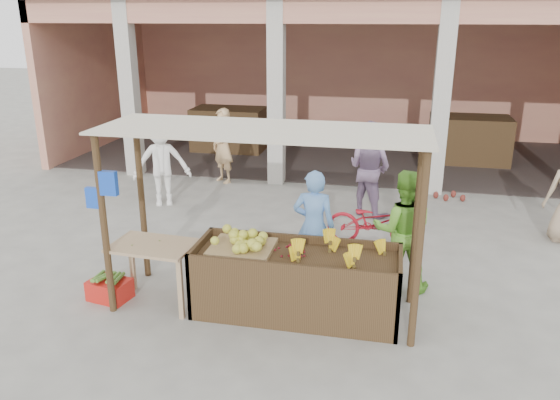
% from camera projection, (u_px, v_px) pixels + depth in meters
% --- Properties ---
extents(ground, '(60.00, 60.00, 0.00)m').
position_uv_depth(ground, '(259.00, 308.00, 7.19)').
color(ground, slate).
rests_on(ground, ground).
extents(market_building, '(14.40, 6.40, 4.20)m').
position_uv_depth(market_building, '(341.00, 53.00, 14.58)').
color(market_building, tan).
rests_on(market_building, ground).
extents(fruit_stall, '(2.60, 0.95, 0.80)m').
position_uv_depth(fruit_stall, '(296.00, 285.00, 6.97)').
color(fruit_stall, '#46321C').
rests_on(fruit_stall, ground).
extents(stall_awning, '(4.09, 1.35, 2.39)m').
position_uv_depth(stall_awning, '(257.00, 162.00, 6.62)').
color(stall_awning, '#46321C').
rests_on(stall_awning, ground).
extents(banana_heap, '(1.18, 0.64, 0.21)m').
position_uv_depth(banana_heap, '(340.00, 250.00, 6.75)').
color(banana_heap, yellow).
rests_on(banana_heap, fruit_stall).
extents(melon_tray, '(0.80, 0.69, 0.21)m').
position_uv_depth(melon_tray, '(242.00, 243.00, 6.99)').
color(melon_tray, '#9A7C4F').
rests_on(melon_tray, fruit_stall).
extents(berry_heap, '(0.42, 0.34, 0.13)m').
position_uv_depth(berry_heap, '(290.00, 249.00, 6.87)').
color(berry_heap, maroon).
rests_on(berry_heap, fruit_stall).
extents(side_table, '(1.10, 0.77, 0.86)m').
position_uv_depth(side_table, '(153.00, 254.00, 7.10)').
color(side_table, tan).
rests_on(side_table, ground).
extents(papaya_pile, '(0.67, 0.38, 0.19)m').
position_uv_depth(papaya_pile, '(152.00, 237.00, 7.03)').
color(papaya_pile, '#579631').
rests_on(papaya_pile, side_table).
extents(red_crate, '(0.59, 0.47, 0.28)m').
position_uv_depth(red_crate, '(110.00, 290.00, 7.39)').
color(red_crate, red).
rests_on(red_crate, ground).
extents(plantain_bundle, '(0.42, 0.29, 0.08)m').
position_uv_depth(plantain_bundle, '(108.00, 278.00, 7.33)').
color(plantain_bundle, '#548630').
rests_on(plantain_bundle, red_crate).
extents(produce_sacks, '(0.96, 0.72, 0.58)m').
position_uv_depth(produce_sacks, '(451.00, 186.00, 11.34)').
color(produce_sacks, maroon).
rests_on(produce_sacks, ground).
extents(vendor_blue, '(0.66, 0.49, 1.76)m').
position_uv_depth(vendor_blue, '(314.00, 223.00, 7.72)').
color(vendor_blue, '#679EE8').
rests_on(vendor_blue, ground).
extents(vendor_green, '(0.88, 0.53, 1.81)m').
position_uv_depth(vendor_green, '(403.00, 227.00, 7.48)').
color(vendor_green, '#66AF32').
rests_on(vendor_green, ground).
extents(motorcycle, '(0.74, 1.73, 0.88)m').
position_uv_depth(motorcycle, '(375.00, 221.00, 9.01)').
color(motorcycle, '#A91421').
rests_on(motorcycle, ground).
extents(shopper_a, '(1.37, 1.07, 1.92)m').
position_uv_depth(shopper_a, '(161.00, 159.00, 10.83)').
color(shopper_a, white).
rests_on(shopper_a, ground).
extents(shopper_e, '(0.83, 0.79, 1.77)m').
position_uv_depth(shopper_e, '(223.00, 144.00, 12.39)').
color(shopper_e, '#DCAE77').
rests_on(shopper_e, ground).
extents(shopper_f, '(1.12, 0.98, 1.99)m').
position_uv_depth(shopper_f, '(370.00, 164.00, 10.32)').
color(shopper_f, gray).
rests_on(shopper_f, ground).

